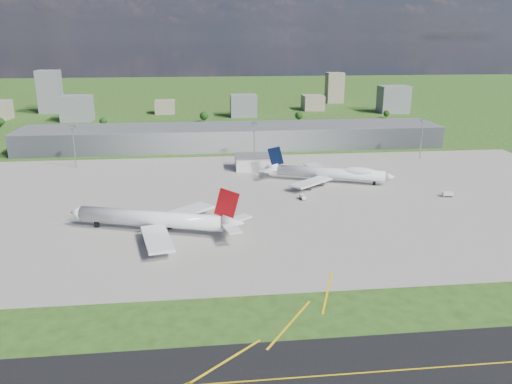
{
  "coord_description": "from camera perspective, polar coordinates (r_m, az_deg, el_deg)",
  "views": [
    {
      "loc": [
        -22.88,
        -192.25,
        76.53
      ],
      "look_at": [
        1.04,
        23.81,
        9.0
      ],
      "focal_mm": 35.0,
      "sensor_mm": 36.0,
      "label": 1
    }
  ],
  "objects": [
    {
      "name": "tree_far_e",
      "position": [
        516.13,
        14.67,
        8.69
      ],
      "size": [
        6.3,
        6.3,
        7.7
      ],
      "color": "#382314",
      "rests_on": "ground"
    },
    {
      "name": "tug_yellow",
      "position": [
        217.84,
        -6.8,
        -3.2
      ],
      "size": [
        3.53,
        2.7,
        1.6
      ],
      "rotation": [
        0.0,
        0.0,
        0.33
      ],
      "color": "yellow",
      "rests_on": "ground"
    },
    {
      "name": "mast_center",
      "position": [
        314.55,
        -0.21,
        6.48
      ],
      "size": [
        3.5,
        2.0,
        25.9
      ],
      "color": "gray",
      "rests_on": "ground"
    },
    {
      "name": "bldg_e",
      "position": [
        554.5,
        15.44,
        10.17
      ],
      "size": [
        30.0,
        22.0,
        28.0
      ],
      "primitive_type": "cube",
      "color": "slate",
      "rests_on": "ground"
    },
    {
      "name": "airliner_red_twin",
      "position": [
        207.33,
        -11.23,
        -3.12
      ],
      "size": [
        73.64,
        56.06,
        20.74
      ],
      "rotation": [
        0.0,
        0.0,
        2.83
      ],
      "color": "white",
      "rests_on": "ground"
    },
    {
      "name": "bldg_tall_w",
      "position": [
        576.75,
        -22.5,
        10.55
      ],
      "size": [
        22.0,
        20.0,
        44.0
      ],
      "primitive_type": "cube",
      "color": "slate",
      "rests_on": "ground"
    },
    {
      "name": "mast_east",
      "position": [
        343.91,
        18.46,
        6.53
      ],
      "size": [
        3.5,
        2.0,
        25.9
      ],
      "color": "gray",
      "rests_on": "ground"
    },
    {
      "name": "bldg_cw",
      "position": [
        538.05,
        -10.37,
        9.56
      ],
      "size": [
        20.0,
        18.0,
        14.0
      ],
      "primitive_type": "cube",
      "color": "gray",
      "rests_on": "ground"
    },
    {
      "name": "tree_c",
      "position": [
        477.52,
        -5.97,
        8.65
      ],
      "size": [
        8.1,
        8.1,
        9.9
      ],
      "color": "#382314",
      "rests_on": "ground"
    },
    {
      "name": "terminal",
      "position": [
        364.57,
        -2.62,
        6.33
      ],
      "size": [
        300.0,
        42.0,
        15.0
      ],
      "primitive_type": "cube",
      "color": "gray",
      "rests_on": "ground"
    },
    {
      "name": "van_white_far",
      "position": [
        267.65,
        21.06,
        -0.25
      ],
      "size": [
        5.22,
        2.88,
        2.57
      ],
      "rotation": [
        0.0,
        0.0,
        -0.1
      ],
      "color": "silver",
      "rests_on": "ground"
    },
    {
      "name": "mast_west",
      "position": [
        322.19,
        -20.15,
        5.68
      ],
      "size": [
        3.5,
        2.0,
        25.9
      ],
      "color": "gray",
      "rests_on": "ground"
    },
    {
      "name": "tree_w",
      "position": [
        470.96,
        -17.06,
        7.75
      ],
      "size": [
        6.75,
        6.75,
        8.25
      ],
      "color": "#382314",
      "rests_on": "ground"
    },
    {
      "name": "tree_e",
      "position": [
        481.65,
        4.93,
        8.72
      ],
      "size": [
        7.65,
        7.65,
        9.35
      ],
      "color": "#382314",
      "rests_on": "ground"
    },
    {
      "name": "tree_far_w",
      "position": [
        500.13,
        -27.21,
        7.17
      ],
      "size": [
        7.2,
        7.2,
        8.8
      ],
      "color": "#382314",
      "rests_on": "ground"
    },
    {
      "name": "bldg_c",
      "position": [
        508.32,
        -1.45,
        9.85
      ],
      "size": [
        26.0,
        20.0,
        22.0
      ],
      "primitive_type": "cube",
      "color": "slate",
      "rests_on": "ground"
    },
    {
      "name": "apron",
      "position": [
        246.72,
        1.65,
        -0.81
      ],
      "size": [
        360.0,
        190.0,
        0.08
      ],
      "primitive_type": "cube",
      "color": "#99958B",
      "rests_on": "ground"
    },
    {
      "name": "ground",
      "position": [
        351.44,
        -2.44,
        4.66
      ],
      "size": [
        1400.0,
        1400.0,
        0.0
      ],
      "primitive_type": "plane",
      "color": "#2A4916",
      "rests_on": "ground"
    },
    {
      "name": "van_white_near",
      "position": [
        246.66,
        5.34,
        -0.61
      ],
      "size": [
        2.81,
        4.73,
        2.3
      ],
      "rotation": [
        0.0,
        0.0,
        1.78
      ],
      "color": "white",
      "rests_on": "ground"
    },
    {
      "name": "ops_building",
      "position": [
        302.9,
        0.1,
        3.4
      ],
      "size": [
        26.0,
        16.0,
        8.0
      ],
      "primitive_type": "cube",
      "color": "silver",
      "rests_on": "ground"
    },
    {
      "name": "bldg_w",
      "position": [
        510.09,
        -19.79,
        8.99
      ],
      "size": [
        28.0,
        22.0,
        24.0
      ],
      "primitive_type": "cube",
      "color": "slate",
      "rests_on": "ground"
    },
    {
      "name": "bldg_tall_e",
      "position": [
        626.62,
        8.96,
        11.69
      ],
      "size": [
        20.0,
        18.0,
        36.0
      ],
      "primitive_type": "cube",
      "color": "gray",
      "rests_on": "ground"
    },
    {
      "name": "bldg_ce",
      "position": [
        560.2,
        6.5,
        10.12
      ],
      "size": [
        22.0,
        24.0,
        16.0
      ],
      "primitive_type": "cube",
      "color": "gray",
      "rests_on": "ground"
    },
    {
      "name": "airliner_blue_quad",
      "position": [
        277.09,
        8.5,
        2.14
      ],
      "size": [
        68.79,
        52.5,
        18.67
      ],
      "rotation": [
        0.0,
        0.0,
        -0.36
      ],
      "color": "white",
      "rests_on": "ground"
    }
  ]
}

